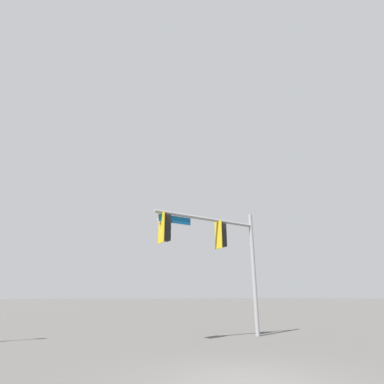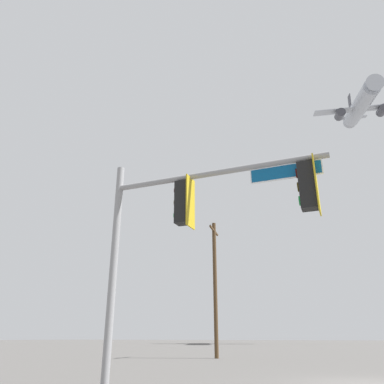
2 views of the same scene
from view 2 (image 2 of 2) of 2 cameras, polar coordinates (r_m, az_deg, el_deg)
name	(u,v)px [view 2 (image 2 of 2)]	position (r m, az deg, el deg)	size (l,w,h in m)	color
signal_pole_near	(196,215)	(9.05, 0.63, -3.59)	(5.50, 0.87, 5.73)	gray
utility_pole	(215,284)	(28.16, 3.54, -13.76)	(0.73, 2.74, 9.59)	#47331E
airplane	(361,105)	(110.20, 24.35, 11.99)	(23.54, 26.15, 13.94)	#B2B7C1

